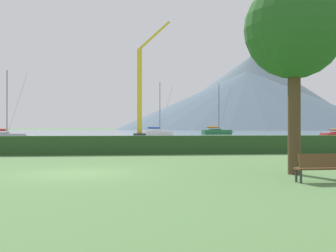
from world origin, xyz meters
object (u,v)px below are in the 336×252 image
Objects in this scene: park_bench_near_path at (323,166)px; dock_crane at (140,98)px; sailboat_slip_5 at (158,132)px; sailboat_slip_4 at (217,131)px; sailboat_slip_1 at (4,136)px; park_tree at (297,24)px.

dock_crane is (-3.76, 55.16, 6.13)m from park_bench_near_path.
sailboat_slip_5 reaches higher than park_bench_near_path.
sailboat_slip_4 is 1.07× the size of sailboat_slip_5.
park_bench_near_path is at bearing -67.26° from sailboat_slip_1.
dock_crane is at bearing 17.22° from sailboat_slip_1.
sailboat_slip_4 reaches higher than sailboat_slip_5.
sailboat_slip_1 is at bearing -146.09° from sailboat_slip_5.
dock_crane is at bearing -131.95° from sailboat_slip_4.
park_tree is (-0.97, -76.34, 5.11)m from sailboat_slip_5.
park_bench_near_path is at bearing -108.38° from sailboat_slip_5.
park_bench_near_path is 0.22× the size of park_tree.
sailboat_slip_1 is 0.78× the size of sailboat_slip_4.
park_tree is at bearing -65.94° from sailboat_slip_1.
dock_crane is (-20.86, -33.54, 5.94)m from sailboat_slip_4.
sailboat_slip_1 is at bearing 117.71° from park_tree.
sailboat_slip_5 is 24.74m from dock_crane.
sailboat_slip_4 reaches higher than park_bench_near_path.
sailboat_slip_1 is 39.73m from sailboat_slip_5.
sailboat_slip_1 is 57.86m from sailboat_slip_4.
park_tree is at bearing -111.17° from sailboat_slip_4.
park_bench_near_path is at bearing -86.10° from dock_crane.
park_tree is at bearing -108.29° from sailboat_slip_5.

